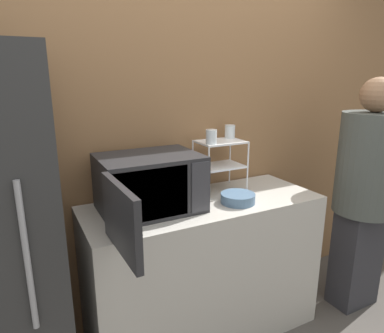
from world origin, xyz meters
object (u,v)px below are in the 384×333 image
at_px(glass_front_left, 211,137).
at_px(microwave, 148,184).
at_px(dish_rack, 220,155).
at_px(person, 366,187).
at_px(bowl, 238,198).
at_px(glass_back_right, 230,132).

bearing_deg(glass_front_left, microwave, -171.21).
xyz_separation_m(dish_rack, glass_front_left, (-0.10, -0.06, 0.14)).
height_order(microwave, person, person).
bearing_deg(dish_rack, bowl, -95.89).
relative_size(dish_rack, person, 0.20).
xyz_separation_m(microwave, bowl, (0.51, -0.12, -0.13)).
xyz_separation_m(microwave, glass_front_left, (0.44, 0.07, 0.22)).
xyz_separation_m(dish_rack, person, (0.93, -0.40, -0.24)).
relative_size(dish_rack, glass_front_left, 3.79).
bearing_deg(bowl, glass_back_right, 66.24).
bearing_deg(glass_back_right, glass_front_left, -151.30).
height_order(glass_back_right, bowl, glass_back_right).
distance_m(microwave, glass_front_left, 0.49).
bearing_deg(bowl, glass_front_left, 112.21).
relative_size(glass_back_right, bowl, 0.43).
height_order(dish_rack, glass_back_right, glass_back_right).
distance_m(glass_back_right, bowl, 0.48).
xyz_separation_m(glass_front_left, bowl, (0.08, -0.19, -0.35)).
xyz_separation_m(microwave, person, (1.46, -0.27, -0.16)).
bearing_deg(glass_back_right, person, -29.06).
bearing_deg(microwave, dish_rack, 12.98).
height_order(dish_rack, glass_front_left, glass_front_left).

